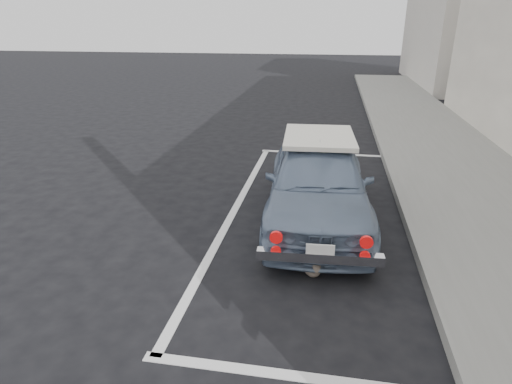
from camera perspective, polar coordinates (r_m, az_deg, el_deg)
ground at (r=4.55m, az=0.32°, el=-18.33°), size 80.00×80.00×0.00m
pline_rear at (r=4.14m, az=6.51°, el=-23.34°), size 3.00×0.12×0.01m
pline_front at (r=10.35m, az=9.12°, el=5.08°), size 3.00×0.12×0.01m
pline_side at (r=7.22m, az=-2.75°, el=-2.16°), size 0.12×7.00×0.01m
retro_coupe at (r=6.67m, az=8.24°, el=1.67°), size 1.77×3.93×1.31m
cat at (r=5.39m, az=7.52°, el=-9.92°), size 0.32×0.44×0.25m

